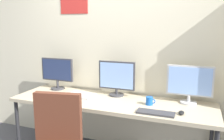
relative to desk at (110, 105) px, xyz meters
The scene contains 10 objects.
wall_back 0.74m from the desk, 90.09° to the left, with size 4.74×0.11×2.60m.
desk is the anchor object (origin of this frame).
monitor_left 0.92m from the desk, 165.95° to the left, with size 0.47×0.18×0.42m.
monitor_center 0.35m from the desk, 90.00° to the left, with size 0.46×0.18×0.43m.
monitor_right 0.92m from the desk, 14.06° to the left, with size 0.49×0.18×0.42m.
keyboard_left 0.61m from the desk, 157.67° to the right, with size 0.39×0.13×0.02m, color black.
keyboard_right 0.61m from the desk, 22.33° to the right, with size 0.37×0.13×0.02m, color #38383D.
computer_mouse 0.82m from the desk, 11.16° to the right, with size 0.06×0.10×0.03m, color black.
laptop_closed 0.41m from the desk, behind, with size 0.32×0.22×0.02m, color silver.
coffee_mug 0.46m from the desk, ahead, with size 0.11×0.08×0.09m.
Camera 1 is at (0.91, -1.79, 1.59)m, focal length 37.17 mm.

